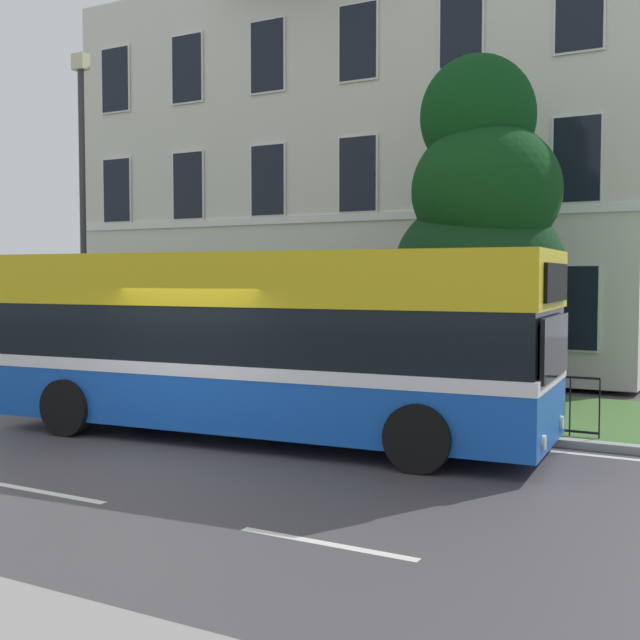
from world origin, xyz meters
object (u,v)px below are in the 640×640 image
Objects in this scene: evergreen_tree at (474,263)px; street_lamp_post at (83,200)px; georgian_townhouse at (376,151)px; litter_bin at (394,385)px; single_decker_bus at (264,341)px.

evergreen_tree is 0.96× the size of street_lamp_post.
georgian_townhouse is 15.61× the size of litter_bin.
litter_bin is at bearing 59.15° from single_decker_bus.
street_lamp_post reaches higher than single_decker_bus.
evergreen_tree is 5.34m from single_decker_bus.
street_lamp_post is at bearing -109.05° from georgian_townhouse.
georgian_townhouse reaches higher than street_lamp_post.
single_decker_bus is 2.95m from litter_bin.
evergreen_tree is 6.80× the size of litter_bin.
street_lamp_post is 7.09× the size of litter_bin.
georgian_townhouse reaches higher than evergreen_tree.
georgian_townhouse is 2.20× the size of street_lamp_post.
single_decker_bus is at bearing -73.72° from georgian_townhouse.
litter_bin is (1.25, 2.50, -0.95)m from single_decker_bus.
litter_bin is at bearing -0.25° from street_lamp_post.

